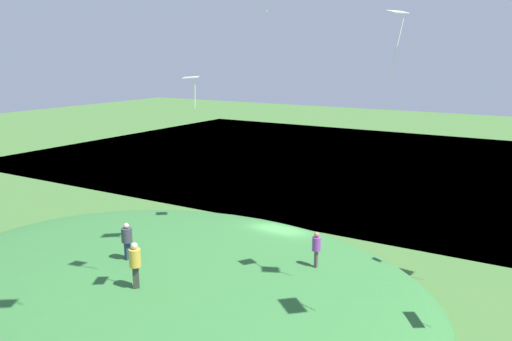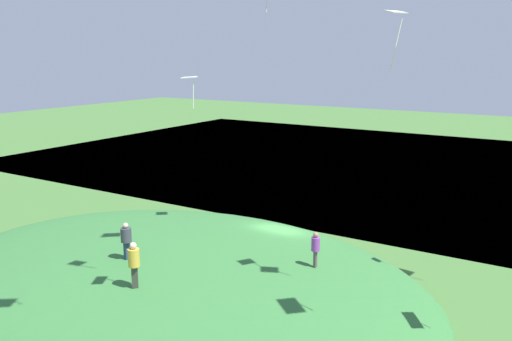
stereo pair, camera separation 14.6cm
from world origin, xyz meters
name	(u,v)px [view 1 (the left image)]	position (x,y,z in m)	size (l,w,h in m)	color
ground_plane	(283,255)	(0.00, 0.00, 0.00)	(160.00, 160.00, 0.00)	#406B30
lake_water	(417,169)	(-27.37, 0.00, -0.20)	(45.62, 80.00, 0.40)	#2F536A
grass_hill	(167,289)	(6.74, -2.55, 0.00)	(20.50, 26.02, 4.22)	#336F35
person_watching_kites	(127,237)	(8.65, -3.02, 3.09)	(0.49, 0.49, 1.65)	#25344E
person_on_hilltop	(135,260)	(10.43, -0.81, 3.11)	(0.63, 0.63, 1.85)	#373B30
person_walking_path	(316,245)	(4.46, 4.07, 2.76)	(0.40, 0.40, 1.60)	#564449
kite_2	(191,79)	(10.51, 2.22, 10.05)	(0.81, 0.73, 1.08)	white
kite_4	(397,18)	(5.84, 7.50, 12.04)	(0.84, 0.75, 2.14)	silver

